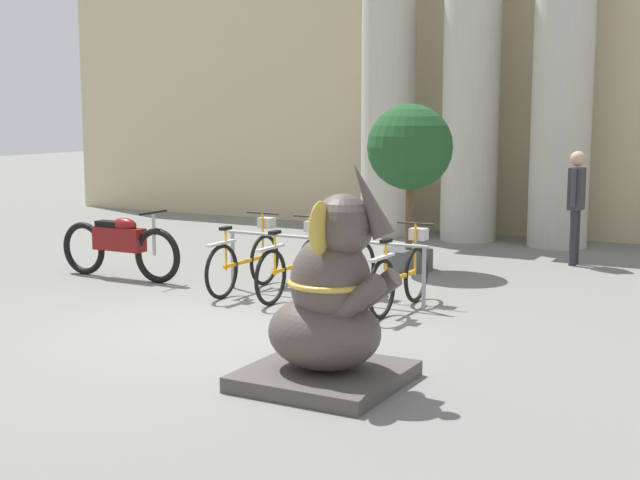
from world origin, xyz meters
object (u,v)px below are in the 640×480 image
Objects in this scene: bicycle_1 at (293,265)px; bicycle_2 at (346,270)px; elephant_statue at (330,310)px; person_pedestrian at (576,197)px; bicycle_3 at (401,276)px; bicycle_0 at (245,260)px; potted_tree at (410,156)px; motorcycle at (120,244)px.

bicycle_1 is 1.00× the size of bicycle_2.
bicycle_1 is 0.86× the size of elephant_statue.
bicycle_3 is at bearing -104.84° from person_pedestrian.
bicycle_1 is 1.45m from bicycle_3.
bicycle_0 and bicycle_1 have the same top height.
person_pedestrian is at bearing 86.35° from elephant_statue.
bicycle_2 is 0.69× the size of potted_tree.
bicycle_1 is 0.81× the size of motorcycle.
bicycle_1 is 3.59m from elephant_statue.
bicycle_2 is 3.45m from motorcycle.
motorcycle is (-4.17, -0.10, 0.08)m from bicycle_3.
potted_tree reaches higher than person_pedestrian.
person_pedestrian is at bearing 58.08° from bicycle_1.
elephant_statue is 7.00m from person_pedestrian.
bicycle_1 and bicycle_2 have the same top height.
motorcycle is at bearing 149.47° from elephant_statue.
person_pedestrian is at bearing 65.98° from bicycle_2.
bicycle_2 is 0.81× the size of motorcycle.
person_pedestrian is (1.07, 4.04, 0.63)m from bicycle_3.
bicycle_1 is 2.82m from potted_tree.
person_pedestrian is at bearing 75.16° from bicycle_3.
bicycle_0 is 1.00× the size of bicycle_1.
elephant_statue is at bearing -54.55° from bicycle_1.
person_pedestrian reaches higher than motorcycle.
elephant_statue reaches higher than bicycle_2.
bicycle_1 reaches higher than motorcycle.
person_pedestrian reaches higher than bicycle_1.
bicycle_2 is at bearing 1.41° from bicycle_1.
motorcycle is at bearing -141.46° from potted_tree.
person_pedestrian is (5.24, 4.14, 0.55)m from motorcycle.
bicycle_3 reaches higher than motorcycle.
person_pedestrian is (0.44, 6.97, 0.37)m from elephant_statue.
elephant_statue is (0.63, -2.93, 0.25)m from bicycle_3.
bicycle_2 is at bearing -0.22° from bicycle_0.
elephant_statue is (2.81, -2.94, 0.25)m from bicycle_0.
elephant_statue is 0.93× the size of motorcycle.
bicycle_2 is (0.73, 0.02, 0.00)m from bicycle_1.
motorcycle is 1.21× the size of person_pedestrian.
bicycle_2 is at bearing -84.67° from potted_tree.
potted_tree is (-0.23, 2.45, 1.26)m from bicycle_2.
bicycle_0 is 0.81× the size of motorcycle.
potted_tree reaches higher than bicycle_0.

